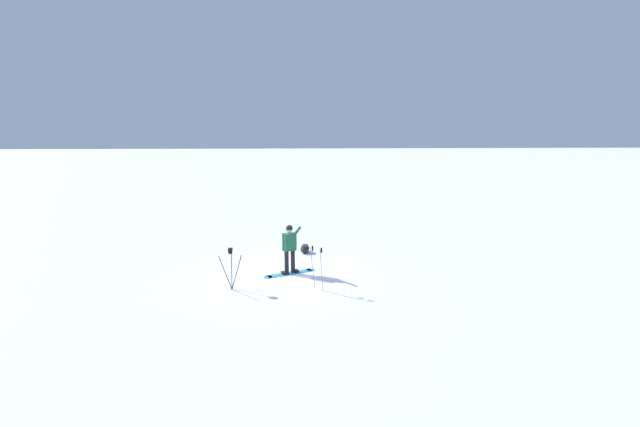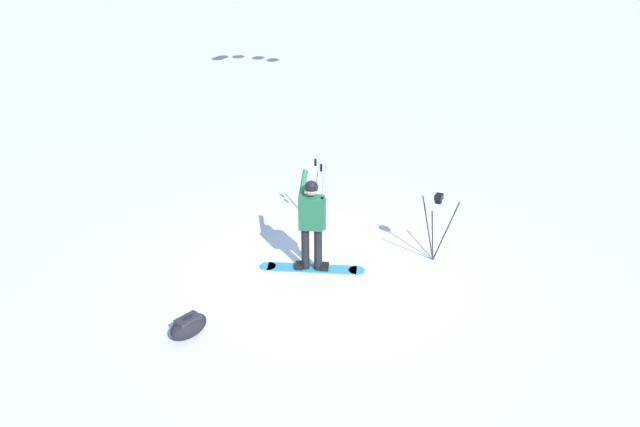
% 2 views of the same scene
% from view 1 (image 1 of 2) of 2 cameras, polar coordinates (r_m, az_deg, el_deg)
% --- Properties ---
extents(ground_plane, '(300.00, 300.00, 0.00)m').
position_cam_1_polar(ground_plane, '(13.76, -4.79, -8.44)').
color(ground_plane, white).
extents(snowboarder, '(0.62, 0.61, 1.67)m').
position_cam_1_polar(snowboarder, '(13.60, -4.21, -4.26)').
color(snowboarder, black).
rests_on(snowboarder, ground_plane).
extents(snowboard, '(1.71, 0.90, 0.10)m').
position_cam_1_polar(snowboard, '(13.88, -4.15, -8.16)').
color(snowboard, teal).
rests_on(snowboard, ground_plane).
extents(gear_bag_large, '(0.45, 0.64, 0.32)m').
position_cam_1_polar(gear_bag_large, '(16.21, -2.10, -4.84)').
color(gear_bag_large, black).
rests_on(gear_bag_large, ground_plane).
extents(camera_tripod, '(0.67, 0.62, 1.27)m').
position_cam_1_polar(camera_tripod, '(12.45, -12.18, -6.29)').
color(camera_tripod, '#262628').
rests_on(camera_tripod, ground_plane).
extents(ski_poles, '(0.40, 0.40, 1.33)m').
position_cam_1_polar(ski_poles, '(12.11, -0.42, -6.75)').
color(ski_poles, gray).
rests_on(ski_poles, ground_plane).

